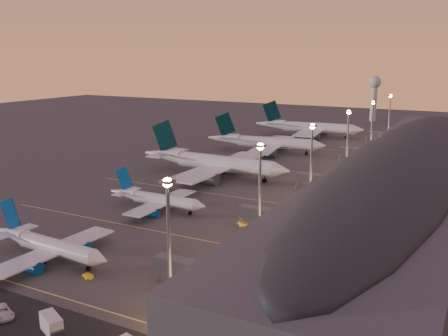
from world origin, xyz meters
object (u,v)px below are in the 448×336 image
airliner_wide_near (212,162)px  service_van_e (2,312)px  baggage_tug_a (87,276)px  airliner_wide_mid (265,142)px  radar_tower (374,91)px  airliner_narrow_south (48,245)px  baggage_tug_b (194,283)px  catering_truck_a (52,326)px  airliner_wide_far (308,127)px  baggage_tug_c (241,224)px  airliner_narrow_north (156,199)px

airliner_wide_near → service_van_e: 115.16m
airliner_wide_near → baggage_tug_a: (21.73, -93.86, -4.97)m
airliner_wide_mid → radar_tower: bearing=73.9°
airliner_narrow_south → service_van_e: size_ratio=5.73×
airliner_wide_mid → radar_tower: 149.63m
baggage_tug_b → service_van_e: size_ratio=0.63×
airliner_wide_near → radar_tower: radar_tower is taller
catering_truck_a → airliner_narrow_south: bearing=162.7°
airliner_wide_far → service_van_e: (18.17, -225.73, -4.40)m
airliner_narrow_south → airliner_wide_near: bearing=96.9°
airliner_narrow_south → radar_tower: 293.35m
radar_tower → catering_truck_a: 316.37m
radar_tower → baggage_tug_b: size_ratio=8.07×
airliner_narrow_south → airliner_wide_mid: size_ratio=0.62×
airliner_wide_mid → airliner_wide_far: airliner_wide_far is taller
airliner_wide_mid → baggage_tug_a: size_ratio=18.18×
airliner_narrow_south → airliner_wide_far: bearing=94.2°
baggage_tug_a → service_van_e: 19.65m
baggage_tug_c → service_van_e: size_ratio=0.63×
baggage_tug_c → service_van_e: service_van_e is taller
airliner_wide_near → service_van_e: (19.60, -113.39, -4.50)m
airliner_narrow_south → radar_tower: (13.26, 292.47, 18.47)m
airliner_wide_near → catering_truck_a: 117.87m
airliner_narrow_south → airliner_wide_near: size_ratio=0.56×
airliner_wide_near → baggage_tug_c: (36.25, -48.00, -4.88)m
airliner_wide_near → baggage_tug_a: 96.47m
radar_tower → baggage_tug_c: size_ratio=8.02×
airliner_narrow_north → baggage_tug_a: bearing=-72.7°
baggage_tug_b → airliner_wide_far: bearing=81.7°
airliner_wide_near → radar_tower: bearing=85.6°
airliner_narrow_south → airliner_wide_mid: (-8.05, 145.34, 1.52)m
airliner_wide_near → radar_tower: size_ratio=2.01×
baggage_tug_b → baggage_tug_c: size_ratio=0.99×
airliner_narrow_north → baggage_tug_a: 49.74m
airliner_wide_near → airliner_wide_far: bearing=90.6°
airliner_narrow_south → catering_truck_a: 34.36m
radar_tower → catering_truck_a: radar_tower is taller
radar_tower → baggage_tug_a: (1.72, -296.02, -21.45)m
airliner_wide_near → baggage_tug_c: bearing=-51.7°
airliner_wide_mid → baggage_tug_c: (37.56, -103.03, -4.40)m
airliner_narrow_south → catering_truck_a: (25.45, -23.02, -1.82)m
airliner_wide_far → baggage_tug_a: 207.25m
airliner_narrow_south → baggage_tug_b: bearing=9.0°
baggage_tug_b → airliner_wide_near: bearing=96.7°
radar_tower → catering_truck_a: bearing=-87.8°
radar_tower → baggage_tug_a: size_ratio=9.90×
airliner_narrow_north → airliner_wide_far: bearing=91.0°
baggage_tug_c → catering_truck_a: 65.46m
airliner_narrow_north → baggage_tug_b: size_ratio=8.63×
airliner_narrow_north → airliner_wide_far: airliner_wide_far is taller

